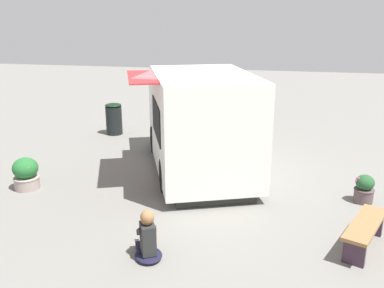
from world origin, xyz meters
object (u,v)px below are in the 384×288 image
person_customer (148,238)px  plaza_bench (365,229)px  trash_bin (114,119)px  food_truck (198,124)px  planter_flowering_near (26,174)px  planter_flowering_far (364,189)px

person_customer → plaza_bench: (-3.46, -0.99, 0.02)m
trash_bin → food_truck: bearing=140.7°
planter_flowering_near → planter_flowering_far: 7.34m
planter_flowering_far → person_customer: bearing=37.6°
plaza_bench → food_truck: bearing=-42.1°
planter_flowering_near → trash_bin: (-0.25, -4.65, 0.15)m
person_customer → planter_flowering_far: (-3.79, -2.92, -0.04)m
person_customer → planter_flowering_far: size_ratio=1.42×
person_customer → trash_bin: 7.53m
planter_flowering_near → planter_flowering_far: planter_flowering_near is taller
food_truck → person_customer: (0.04, 4.08, -0.86)m
person_customer → planter_flowering_far: person_customer is taller
plaza_bench → trash_bin: 8.88m
food_truck → plaza_bench: bearing=137.9°
food_truck → trash_bin: food_truck is taller
food_truck → planter_flowering_far: size_ratio=8.73×
food_truck → person_customer: bearing=89.4°
person_customer → planter_flowering_far: 4.78m
planter_flowering_near → trash_bin: bearing=-93.0°
planter_flowering_near → planter_flowering_far: size_ratio=1.21×
person_customer → trash_bin: trash_bin is taller
food_truck → plaza_bench: food_truck is taller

